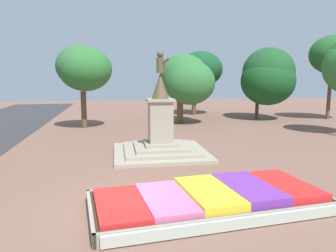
% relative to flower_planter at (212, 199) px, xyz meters
% --- Properties ---
extents(ground_plane, '(86.95, 86.95, 0.00)m').
position_rel_flower_planter_xyz_m(ground_plane, '(-2.52, 0.41, -0.26)').
color(ground_plane, brown).
extents(flower_planter, '(7.46, 4.04, 0.60)m').
position_rel_flower_planter_xyz_m(flower_planter, '(0.00, 0.00, 0.00)').
color(flower_planter, '#38281C').
rests_on(flower_planter, ground_plane).
extents(statue_monument, '(4.71, 4.71, 5.18)m').
position_rel_flower_planter_xyz_m(statue_monument, '(-0.62, 7.08, 0.69)').
color(statue_monument, '#A09681').
rests_on(statue_monument, ground_plane).
extents(park_tree_far_left, '(4.83, 5.14, 6.45)m').
position_rel_flower_planter_xyz_m(park_tree_far_left, '(10.75, 18.65, 3.59)').
color(park_tree_far_left, '#4C3823').
rests_on(park_tree_far_left, ground_plane).
extents(park_tree_far_right, '(4.08, 4.02, 6.19)m').
position_rel_flower_planter_xyz_m(park_tree_far_right, '(-5.13, 16.00, 4.26)').
color(park_tree_far_right, brown).
rests_on(park_tree_far_right, ground_plane).
extents(park_tree_street_side, '(4.34, 4.88, 5.73)m').
position_rel_flower_planter_xyz_m(park_tree_street_side, '(3.05, 17.34, 3.44)').
color(park_tree_street_side, brown).
rests_on(park_tree_street_side, ground_plane).
extents(park_tree_mid_canopy, '(5.41, 4.40, 6.35)m').
position_rel_flower_planter_xyz_m(park_tree_mid_canopy, '(5.21, 23.09, 4.01)').
color(park_tree_mid_canopy, brown).
rests_on(park_tree_mid_canopy, ground_plane).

